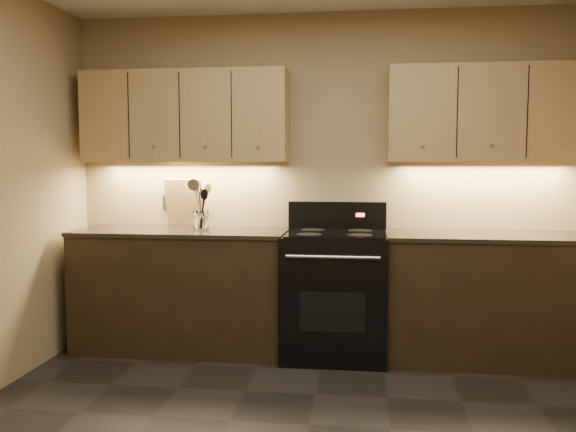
% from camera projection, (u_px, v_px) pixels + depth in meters
% --- Properties ---
extents(wall_back, '(4.00, 0.04, 2.60)m').
position_uv_depth(wall_back, '(327.00, 181.00, 4.79)').
color(wall_back, '#9A865B').
rests_on(wall_back, ground).
extents(counter_left, '(1.62, 0.62, 0.93)m').
position_uv_depth(counter_left, '(182.00, 290.00, 4.70)').
color(counter_left, black).
rests_on(counter_left, ground).
extents(counter_right, '(1.46, 0.62, 0.93)m').
position_uv_depth(counter_right, '(487.00, 298.00, 4.41)').
color(counter_right, black).
rests_on(counter_right, ground).
extents(stove, '(0.76, 0.68, 1.14)m').
position_uv_depth(stove, '(335.00, 293.00, 4.53)').
color(stove, black).
rests_on(stove, ground).
extents(upper_cab_left, '(1.60, 0.30, 0.70)m').
position_uv_depth(upper_cab_left, '(185.00, 117.00, 4.73)').
color(upper_cab_left, tan).
rests_on(upper_cab_left, wall_back).
extents(upper_cab_right, '(1.44, 0.30, 0.70)m').
position_uv_depth(upper_cab_right, '(488.00, 114.00, 4.44)').
color(upper_cab_right, tan).
rests_on(upper_cab_right, wall_back).
extents(outlet_plate, '(0.08, 0.01, 0.12)m').
position_uv_depth(outlet_plate, '(168.00, 202.00, 4.96)').
color(outlet_plate, '#B2B5BA').
rests_on(outlet_plate, wall_back).
extents(utensil_crock, '(0.15, 0.15, 0.15)m').
position_uv_depth(utensil_crock, '(201.00, 221.00, 4.68)').
color(utensil_crock, white).
rests_on(utensil_crock, counter_left).
extents(cutting_board, '(0.32, 0.13, 0.39)m').
position_uv_depth(cutting_board, '(185.00, 203.00, 4.89)').
color(cutting_board, '#DEBC77').
rests_on(cutting_board, counter_left).
extents(wooden_spoon, '(0.14, 0.10, 0.35)m').
position_uv_depth(wooden_spoon, '(198.00, 205.00, 4.66)').
color(wooden_spoon, '#DEBC77').
rests_on(wooden_spoon, utensil_crock).
extents(black_spoon, '(0.12, 0.12, 0.31)m').
position_uv_depth(black_spoon, '(201.00, 208.00, 4.69)').
color(black_spoon, black).
rests_on(black_spoon, utensil_crock).
extents(black_turner, '(0.13, 0.18, 0.34)m').
position_uv_depth(black_turner, '(201.00, 207.00, 4.64)').
color(black_turner, black).
rests_on(black_turner, utensil_crock).
extents(steel_spatula, '(0.19, 0.15, 0.35)m').
position_uv_depth(steel_spatula, '(205.00, 205.00, 4.68)').
color(steel_spatula, silver).
rests_on(steel_spatula, utensil_crock).
extents(steel_skimmer, '(0.18, 0.14, 0.38)m').
position_uv_depth(steel_skimmer, '(205.00, 204.00, 4.66)').
color(steel_skimmer, silver).
rests_on(steel_skimmer, utensil_crock).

